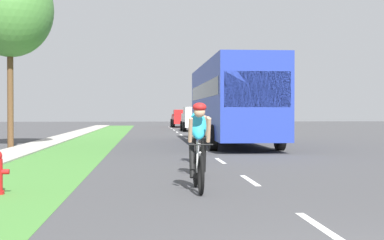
{
  "coord_description": "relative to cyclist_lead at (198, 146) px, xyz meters",
  "views": [
    {
      "loc": [
        -2.12,
        -3.73,
        1.41
      ],
      "look_at": [
        -0.4,
        17.53,
        1.11
      ],
      "focal_mm": 52.31,
      "sensor_mm": 36.0,
      "label": 1
    }
  ],
  "objects": [
    {
      "name": "bus_blue",
      "position": [
        2.75,
        14.18,
        1.17
      ],
      "size": [
        2.78,
        11.6,
        3.48
      ],
      "color": "#23389E",
      "rests_on": "ground_plane"
    },
    {
      "name": "grass_verge",
      "position": [
        -3.5,
        13.81,
        -0.81
      ],
      "size": [
        2.53,
        70.0,
        0.01
      ],
      "primitive_type": "cube",
      "color": "#478438",
      "rests_on": "ground_plane"
    },
    {
      "name": "suv_white",
      "position": [
        2.74,
        31.77,
        0.14
      ],
      "size": [
        2.15,
        4.7,
        1.79
      ],
      "color": "silver",
      "rests_on": "ground_plane"
    },
    {
      "name": "pickup_red",
      "position": [
        2.49,
        42.64,
        0.02
      ],
      "size": [
        2.22,
        5.1,
        1.64
      ],
      "color": "red",
      "rests_on": "ground_plane"
    },
    {
      "name": "lane_markings_center",
      "position": [
        1.21,
        17.81,
        -0.81
      ],
      "size": [
        0.12,
        53.13,
        0.01
      ],
      "color": "white",
      "rests_on": "ground_plane"
    },
    {
      "name": "ground_plane",
      "position": [
        1.21,
        13.81,
        -0.81
      ],
      "size": [
        120.0,
        120.0,
        0.0
      ],
      "primitive_type": "plane",
      "color": "#424244"
    },
    {
      "name": "cyclist_lead",
      "position": [
        0.0,
        0.0,
        0.0
      ],
      "size": [
        0.42,
        1.72,
        1.58
      ],
      "color": "black",
      "rests_on": "ground_plane"
    },
    {
      "name": "cyclist_distant",
      "position": [
        0.49,
        5.39,
        0.0
      ],
      "size": [
        0.42,
        1.72,
        1.58
      ],
      "color": "black",
      "rests_on": "ground_plane"
    },
    {
      "name": "cyclist_trailing",
      "position": [
        0.24,
        2.41,
        0.0
      ],
      "size": [
        0.42,
        1.72,
        1.58
      ],
      "color": "black",
      "rests_on": "ground_plane"
    },
    {
      "name": "sidewalk_concrete",
      "position": [
        -5.48,
        13.81,
        -0.81
      ],
      "size": [
        1.44,
        70.0,
        0.1
      ],
      "primitive_type": "cube",
      "color": "#B2ADA3",
      "rests_on": "ground_plane"
    },
    {
      "name": "street_tree_near",
      "position": [
        -6.28,
        12.59,
        4.62
      ],
      "size": [
        3.39,
        3.39,
        7.31
      ],
      "color": "brown",
      "rests_on": "ground_plane"
    }
  ]
}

